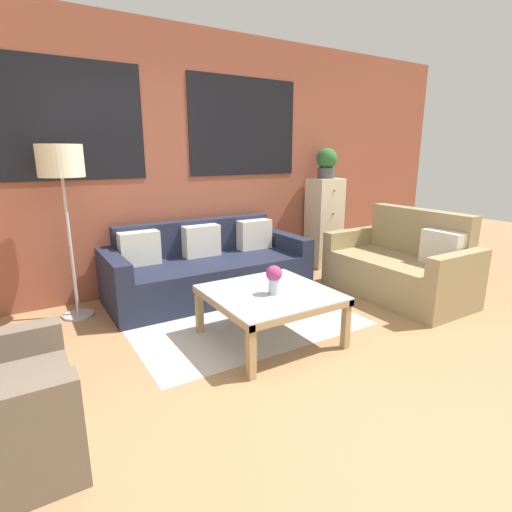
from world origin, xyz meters
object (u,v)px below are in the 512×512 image
Objects in this scene: couch_dark at (208,269)px; coffee_table at (270,298)px; flower_vase at (274,277)px; potted_plant at (327,162)px; settee_vintage at (401,268)px; floor_lamp at (61,169)px; drawer_cabinet at (324,223)px.

coffee_table is at bearing -91.77° from couch_dark.
potted_plant is at bearing 40.15° from flower_vase.
settee_vintage reaches higher than flower_vase.
flower_vase reaches higher than coffee_table.
flower_vase is (-1.80, -0.23, 0.25)m from settee_vintage.
flower_vase is (1.27, -1.43, -0.81)m from floor_lamp.
couch_dark is 9.22× the size of flower_vase.
settee_vintage is 1.39m from drawer_cabinet.
couch_dark is at bearing -172.66° from potted_plant.
drawer_cabinet reaches higher than coffee_table.
flower_vase is at bearing -139.85° from potted_plant.
couch_dark is 1.28m from coffee_table.
drawer_cabinet reaches higher than flower_vase.
flower_vase is (-1.88, -1.58, -0.03)m from drawer_cabinet.
settee_vintage is 1.73m from potted_plant.
potted_plant is at bearing 86.97° from settee_vintage.
couch_dark is at bearing 88.10° from flower_vase.
flower_vase is (-1.88, -1.58, -0.83)m from potted_plant.
drawer_cabinet is (1.83, 0.24, 0.31)m from couch_dark.
potted_plant reaches higher than coffee_table.
drawer_cabinet is at bearing 86.97° from settee_vintage.
potted_plant is 2.59m from flower_vase.
potted_plant is (0.07, 1.36, 1.08)m from settee_vintage.
potted_plant is (3.15, 0.15, 0.02)m from floor_lamp.
floor_lamp is 4.08× the size of potted_plant.
potted_plant is (1.87, 1.52, 1.02)m from coffee_table.
couch_dark reaches higher than flower_vase.
drawer_cabinet is 2.45m from flower_vase.
floor_lamp is 6.81× the size of flower_vase.
settee_vintage is at bearing -93.03° from potted_plant.
potted_plant reaches higher than flower_vase.
coffee_table is at bearing -174.90° from settee_vintage.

